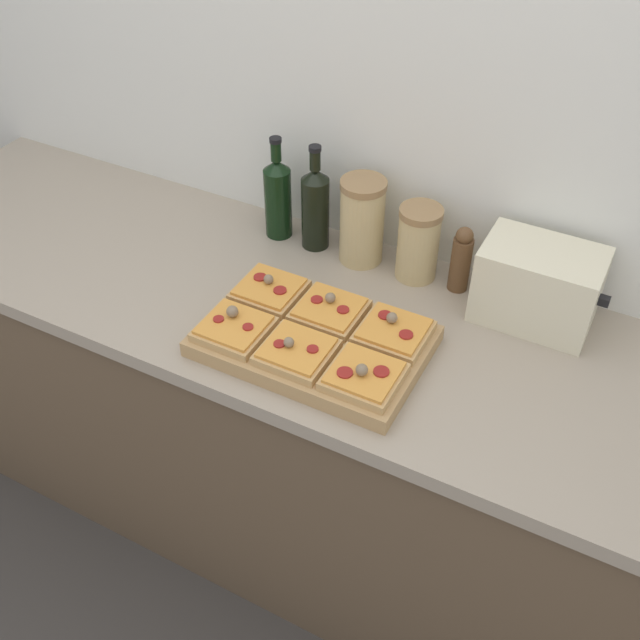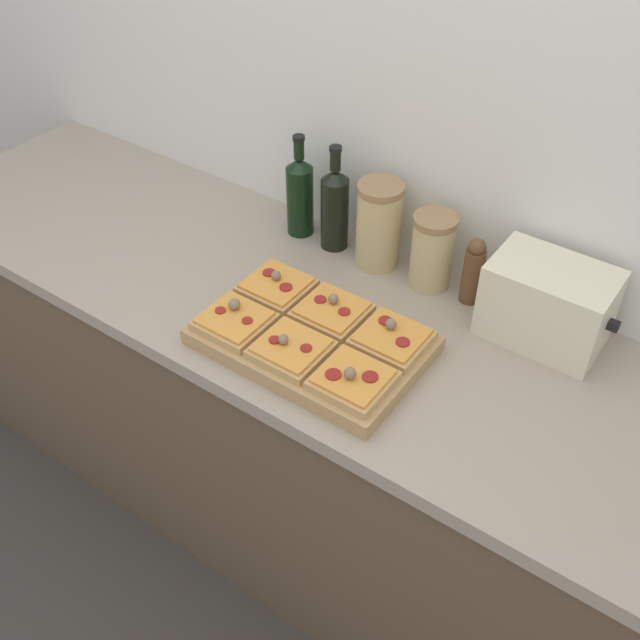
# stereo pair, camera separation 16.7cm
# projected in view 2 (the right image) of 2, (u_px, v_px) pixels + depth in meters

# --- Properties ---
(ground_plane) EXTENTS (12.00, 12.00, 0.00)m
(ground_plane) POSITION_uv_depth(u_px,v_px,m) (270.00, 610.00, 2.16)
(ground_plane) COLOR #3D3833
(wall_back) EXTENTS (6.00, 0.06, 2.50)m
(wall_back) POSITION_uv_depth(u_px,v_px,m) (425.00, 122.00, 1.76)
(wall_back) COLOR silver
(wall_back) RESTS_ON ground_plane
(kitchen_counter) EXTENTS (2.63, 0.67, 0.90)m
(kitchen_counter) POSITION_uv_depth(u_px,v_px,m) (335.00, 439.00, 2.06)
(kitchen_counter) COLOR brown
(kitchen_counter) RESTS_ON ground_plane
(cutting_board) EXTENTS (0.50, 0.33, 0.04)m
(cutting_board) POSITION_uv_depth(u_px,v_px,m) (312.00, 340.00, 1.68)
(cutting_board) COLOR tan
(cutting_board) RESTS_ON kitchen_counter
(pizza_slice_back_left) EXTENTS (0.15, 0.14, 0.05)m
(pizza_slice_back_left) POSITION_uv_depth(u_px,v_px,m) (277.00, 286.00, 1.77)
(pizza_slice_back_left) COLOR tan
(pizza_slice_back_left) RESTS_ON cutting_board
(pizza_slice_back_center) EXTENTS (0.15, 0.14, 0.05)m
(pizza_slice_back_center) POSITION_uv_depth(u_px,v_px,m) (332.00, 311.00, 1.70)
(pizza_slice_back_center) COLOR tan
(pizza_slice_back_center) RESTS_ON cutting_board
(pizza_slice_back_right) EXTENTS (0.15, 0.14, 0.05)m
(pizza_slice_back_right) POSITION_uv_depth(u_px,v_px,m) (392.00, 338.00, 1.63)
(pizza_slice_back_right) COLOR tan
(pizza_slice_back_right) RESTS_ON cutting_board
(pizza_slice_front_left) EXTENTS (0.15, 0.14, 0.05)m
(pizza_slice_front_left) POSITION_uv_depth(u_px,v_px,m) (235.00, 320.00, 1.68)
(pizza_slice_front_left) COLOR tan
(pizza_slice_front_left) RESTS_ON cutting_board
(pizza_slice_front_center) EXTENTS (0.15, 0.14, 0.05)m
(pizza_slice_front_center) POSITION_uv_depth(u_px,v_px,m) (291.00, 349.00, 1.61)
(pizza_slice_front_center) COLOR tan
(pizza_slice_front_center) RESTS_ON cutting_board
(pizza_slice_front_right) EXTENTS (0.15, 0.14, 0.05)m
(pizza_slice_front_right) POSITION_uv_depth(u_px,v_px,m) (353.00, 379.00, 1.54)
(pizza_slice_front_right) COLOR tan
(pizza_slice_front_right) RESTS_ON cutting_board
(olive_oil_bottle) EXTENTS (0.07, 0.07, 0.28)m
(olive_oil_bottle) POSITION_uv_depth(u_px,v_px,m) (300.00, 194.00, 1.96)
(olive_oil_bottle) COLOR black
(olive_oil_bottle) RESTS_ON kitchen_counter
(wine_bottle) EXTENTS (0.07, 0.07, 0.29)m
(wine_bottle) POSITION_uv_depth(u_px,v_px,m) (335.00, 207.00, 1.91)
(wine_bottle) COLOR black
(wine_bottle) RESTS_ON kitchen_counter
(grain_jar_tall) EXTENTS (0.12, 0.12, 0.23)m
(grain_jar_tall) POSITION_uv_depth(u_px,v_px,m) (379.00, 225.00, 1.86)
(grain_jar_tall) COLOR tan
(grain_jar_tall) RESTS_ON kitchen_counter
(grain_jar_short) EXTENTS (0.11, 0.11, 0.19)m
(grain_jar_short) POSITION_uv_depth(u_px,v_px,m) (432.00, 251.00, 1.80)
(grain_jar_short) COLOR tan
(grain_jar_short) RESTS_ON kitchen_counter
(pepper_mill) EXTENTS (0.05, 0.05, 0.18)m
(pepper_mill) POSITION_uv_depth(u_px,v_px,m) (473.00, 271.00, 1.76)
(pepper_mill) COLOR brown
(pepper_mill) RESTS_ON kitchen_counter
(toaster_oven) EXTENTS (0.29, 0.17, 0.19)m
(toaster_oven) POSITION_uv_depth(u_px,v_px,m) (547.00, 304.00, 1.66)
(toaster_oven) COLOR beige
(toaster_oven) RESTS_ON kitchen_counter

